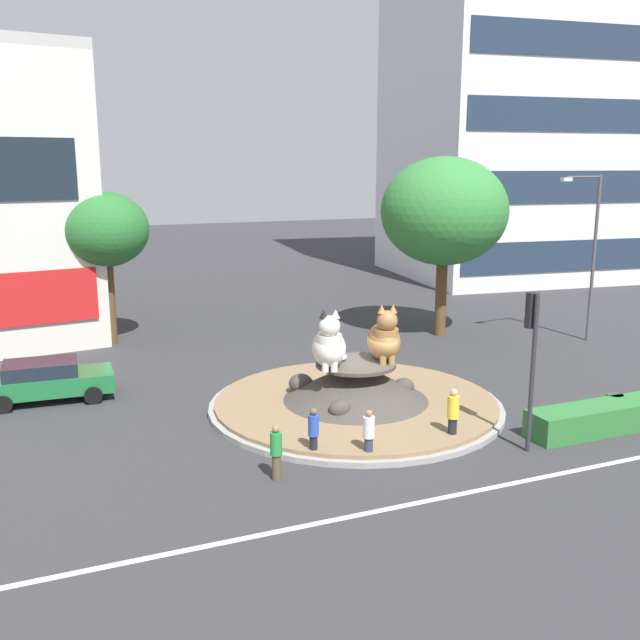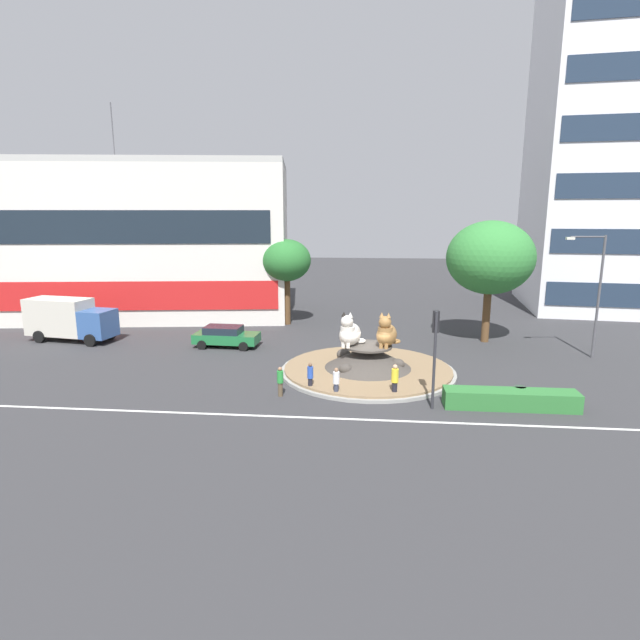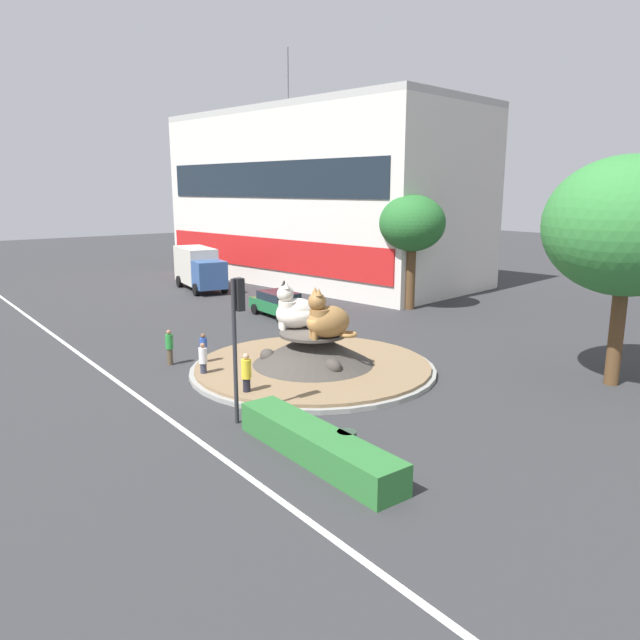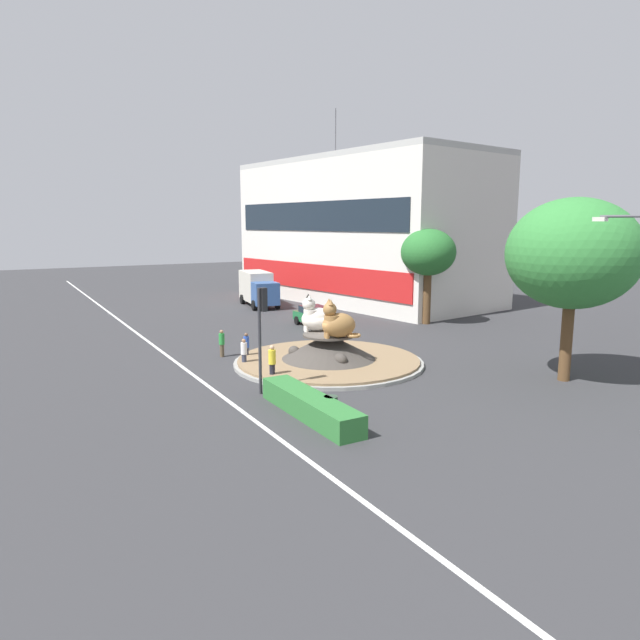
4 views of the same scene
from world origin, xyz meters
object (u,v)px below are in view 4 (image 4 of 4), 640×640
object	(u,v)px
delivery_box_truck	(258,288)
cat_statue_white	(316,318)
broadleaf_tree_behind_island	(428,253)
pedestrian_white_shirt	(244,352)
second_tree_near_tower	(573,254)
pedestrian_yellow_shirt	(272,362)
traffic_light_mast	(262,320)
pedestrian_green_shirt	(222,343)
litter_bin	(331,407)
shophouse_block	(363,231)
pedestrian_blue_shirt	(246,346)
cat_statue_tabby	(337,323)
sedan_on_far_lane	(317,316)

from	to	relation	value
delivery_box_truck	cat_statue_white	bearing A→B (deg)	-6.52
broadleaf_tree_behind_island	pedestrian_white_shirt	world-z (taller)	broadleaf_tree_behind_island
second_tree_near_tower	pedestrian_yellow_shirt	size ratio (longest dim) A/B	5.03
traffic_light_mast	pedestrian_white_shirt	xyz separation A→B (m)	(-4.77, 1.06, -2.55)
broadleaf_tree_behind_island	pedestrian_green_shirt	xyz separation A→B (m)	(2.43, -17.41, -4.56)
broadleaf_tree_behind_island	litter_bin	xyz separation A→B (m)	(14.47, -17.37, -4.94)
delivery_box_truck	shophouse_block	bearing A→B (deg)	92.38
pedestrian_blue_shirt	litter_bin	size ratio (longest dim) A/B	1.74
cat_statue_tabby	second_tree_near_tower	bearing A→B (deg)	153.78
cat_statue_tabby	pedestrian_green_shirt	bearing A→B (deg)	-36.16
second_tree_near_tower	pedestrian_yellow_shirt	bearing A→B (deg)	-120.29
pedestrian_white_shirt	delivery_box_truck	bearing A→B (deg)	-98.08
shophouse_block	broadleaf_tree_behind_island	world-z (taller)	shophouse_block
pedestrian_green_shirt	sedan_on_far_lane	xyz separation A→B (m)	(-5.57, 9.51, -0.05)
broadleaf_tree_behind_island	pedestrian_white_shirt	size ratio (longest dim) A/B	4.63
cat_statue_tabby	pedestrian_white_shirt	xyz separation A→B (m)	(-2.67, -4.19, -1.61)
litter_bin	pedestrian_blue_shirt	bearing A→B (deg)	175.32
broadleaf_tree_behind_island	litter_bin	size ratio (longest dim) A/B	8.03
cat_statue_white	broadleaf_tree_behind_island	bearing A→B (deg)	-135.66
delivery_box_truck	pedestrian_yellow_shirt	bearing A→B (deg)	-13.52
shophouse_block	second_tree_near_tower	world-z (taller)	shophouse_block
cat_statue_white	litter_bin	bearing A→B (deg)	84.04
traffic_light_mast	broadleaf_tree_behind_island	size ratio (longest dim) A/B	0.67
pedestrian_white_shirt	sedan_on_far_lane	world-z (taller)	pedestrian_white_shirt
pedestrian_white_shirt	litter_bin	bearing A→B (deg)	107.01
litter_bin	broadleaf_tree_behind_island	bearing A→B (deg)	129.80
cat_statue_tabby	second_tree_near_tower	world-z (taller)	second_tree_near_tower
shophouse_block	pedestrian_blue_shirt	world-z (taller)	shophouse_block
traffic_light_mast	pedestrian_white_shirt	distance (m)	5.51
pedestrian_green_shirt	sedan_on_far_lane	bearing A→B (deg)	-145.94
pedestrian_blue_shirt	pedestrian_green_shirt	bearing A→B (deg)	113.55
shophouse_block	litter_bin	xyz separation A→B (m)	(28.39, -20.93, -6.45)
traffic_light_mast	delivery_box_truck	distance (m)	27.60
second_tree_near_tower	pedestrian_blue_shirt	size ratio (longest dim) A/B	5.64
shophouse_block	delivery_box_truck	bearing A→B (deg)	-104.28
pedestrian_white_shirt	litter_bin	world-z (taller)	pedestrian_white_shirt
shophouse_block	pedestrian_green_shirt	xyz separation A→B (m)	(16.35, -20.98, -6.06)
pedestrian_green_shirt	pedestrian_blue_shirt	bearing A→B (deg)	125.68
cat_statue_white	shophouse_block	xyz separation A→B (m)	(-19.76, 16.67, 4.46)
traffic_light_mast	shophouse_block	world-z (taller)	shophouse_block
shophouse_block	cat_statue_tabby	bearing A→B (deg)	-44.92
cat_statue_white	pedestrian_white_shirt	size ratio (longest dim) A/B	1.35
traffic_light_mast	pedestrian_white_shirt	world-z (taller)	traffic_light_mast
pedestrian_yellow_shirt	litter_bin	distance (m)	6.17
cat_statue_white	pedestrian_green_shirt	distance (m)	5.72
delivery_box_truck	pedestrian_green_shirt	bearing A→B (deg)	-20.96
traffic_light_mast	sedan_on_far_lane	xyz separation A→B (m)	(-13.23, 10.40, -2.58)
cat_statue_white	delivery_box_truck	world-z (taller)	cat_statue_white
cat_statue_tabby	litter_bin	world-z (taller)	cat_statue_tabby
cat_statue_white	cat_statue_tabby	xyz separation A→B (m)	(2.15, 0.05, -0.00)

